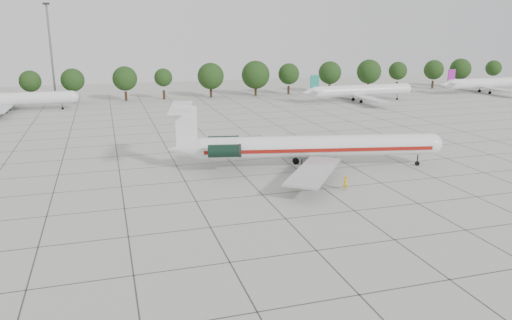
{
  "coord_description": "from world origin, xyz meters",
  "views": [
    {
      "loc": [
        -17.12,
        -53.73,
        19.44
      ],
      "look_at": [
        0.15,
        3.15,
        3.5
      ],
      "focal_mm": 35.0,
      "sensor_mm": 36.0,
      "label": 1
    }
  ],
  "objects_px": {
    "main_airliner": "(303,146)",
    "floodlight_mast": "(51,47)",
    "ground_crew": "(345,183)",
    "bg_airliner_d": "(360,91)",
    "bg_airliner_b": "(10,100)",
    "bg_airliner_e": "(488,83)"
  },
  "relations": [
    {
      "from": "main_airliner",
      "to": "bg_airliner_d",
      "type": "xyz_separation_m",
      "value": [
        39.1,
        55.95,
        -0.32
      ]
    },
    {
      "from": "bg_airliner_d",
      "to": "bg_airliner_e",
      "type": "bearing_deg",
      "value": 6.43
    },
    {
      "from": "main_airliner",
      "to": "floodlight_mast",
      "type": "distance_m",
      "value": 92.05
    },
    {
      "from": "bg_airliner_e",
      "to": "floodlight_mast",
      "type": "bearing_deg",
      "value": 170.08
    },
    {
      "from": "main_airliner",
      "to": "bg_airliner_e",
      "type": "relative_size",
      "value": 1.37
    },
    {
      "from": "bg_airliner_b",
      "to": "floodlight_mast",
      "type": "relative_size",
      "value": 1.11
    },
    {
      "from": "main_airliner",
      "to": "bg_airliner_b",
      "type": "distance_m",
      "value": 80.48
    },
    {
      "from": "ground_crew",
      "to": "floodlight_mast",
      "type": "height_order",
      "value": "floodlight_mast"
    },
    {
      "from": "bg_airliner_d",
      "to": "floodlight_mast",
      "type": "relative_size",
      "value": 1.11
    },
    {
      "from": "main_airliner",
      "to": "bg_airliner_b",
      "type": "xyz_separation_m",
      "value": [
        -47.46,
        64.99,
        -0.32
      ]
    },
    {
      "from": "main_airliner",
      "to": "floodlight_mast",
      "type": "relative_size",
      "value": 1.52
    },
    {
      "from": "main_airliner",
      "to": "bg_airliner_e",
      "type": "bearing_deg",
      "value": 47.54
    },
    {
      "from": "bg_airliner_b",
      "to": "bg_airliner_d",
      "type": "relative_size",
      "value": 1.0
    },
    {
      "from": "main_airliner",
      "to": "bg_airliner_e",
      "type": "distance_m",
      "value": 104.4
    },
    {
      "from": "bg_airliner_b",
      "to": "bg_airliner_e",
      "type": "height_order",
      "value": "same"
    },
    {
      "from": "ground_crew",
      "to": "bg_airliner_d",
      "type": "bearing_deg",
      "value": -135.63
    },
    {
      "from": "floodlight_mast",
      "to": "bg_airliner_b",
      "type": "bearing_deg",
      "value": -115.8
    },
    {
      "from": "bg_airliner_b",
      "to": "ground_crew",
      "type": "bearing_deg",
      "value": -57.14
    },
    {
      "from": "ground_crew",
      "to": "floodlight_mast",
      "type": "relative_size",
      "value": 0.07
    },
    {
      "from": "floodlight_mast",
      "to": "bg_airliner_d",
      "type": "bearing_deg",
      "value": -18.92
    },
    {
      "from": "bg_airliner_b",
      "to": "bg_airliner_e",
      "type": "relative_size",
      "value": 1.0
    },
    {
      "from": "ground_crew",
      "to": "bg_airliner_d",
      "type": "xyz_separation_m",
      "value": [
        37.78,
        66.5,
        1.98
      ]
    }
  ]
}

